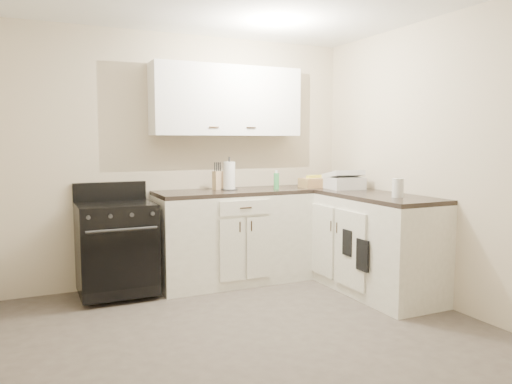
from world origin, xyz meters
name	(u,v)px	position (x,y,z in m)	size (l,w,h in m)	color
floor	(258,341)	(0.00, 0.00, 0.00)	(3.60, 3.60, 0.00)	#473F38
wall_back	(183,159)	(0.00, 1.80, 1.25)	(3.60, 3.60, 0.00)	beige
wall_right	(450,163)	(1.80, 0.00, 1.25)	(3.60, 3.60, 0.00)	beige
wall_front	(464,192)	(0.00, -1.80, 1.25)	(3.60, 3.60, 0.00)	beige
base_cabinets_back	(233,238)	(0.43, 1.50, 0.45)	(1.55, 0.60, 0.90)	white
base_cabinets_right	(358,241)	(1.50, 0.85, 0.45)	(0.60, 1.90, 0.90)	white
countertop_back	(233,192)	(0.43, 1.50, 0.92)	(1.55, 0.60, 0.04)	black
countertop_right	(359,194)	(1.50, 0.85, 0.92)	(0.60, 1.90, 0.04)	black
upper_cabinets	(227,101)	(0.43, 1.65, 1.84)	(1.55, 0.30, 0.70)	white
stove	(117,248)	(-0.74, 1.48, 0.46)	(0.68, 0.58, 0.82)	black
knife_block	(218,180)	(0.30, 1.61, 1.03)	(0.09, 0.08, 0.19)	tan
paper_towel	(229,176)	(0.40, 1.54, 1.08)	(0.12, 0.12, 0.29)	white
soap_bottle	(276,181)	(0.87, 1.40, 1.02)	(0.06, 0.06, 0.17)	#43AE59
wicker_basket	(315,183)	(1.33, 1.40, 0.99)	(0.31, 0.20, 0.10)	tan
countertop_grill	(344,183)	(1.52, 1.14, 1.00)	(0.34, 0.32, 0.12)	silver
glass_jar	(398,188)	(1.50, 0.30, 1.02)	(0.10, 0.10, 0.17)	silver
oven_mitt_near	(363,255)	(1.18, 0.35, 0.44)	(0.02, 0.16, 0.28)	black
oven_mitt_far	(347,243)	(1.18, 0.58, 0.51)	(0.02, 0.14, 0.24)	black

